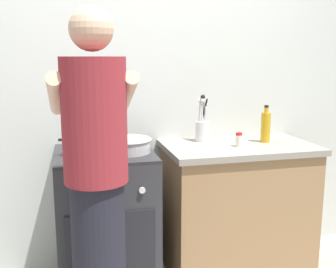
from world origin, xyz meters
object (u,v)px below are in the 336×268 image
at_px(spice_bottle, 239,140).
at_px(oil_bottle, 266,127).
at_px(person, 97,189).
at_px(utensil_crock, 202,127).
at_px(mixing_bowl, 127,145).
at_px(pot, 81,146).
at_px(stove_range, 106,220).

distance_m(spice_bottle, oil_bottle, 0.26).
relative_size(spice_bottle, person, 0.05).
relative_size(utensil_crock, oil_bottle, 1.27).
bearing_deg(mixing_bowl, pot, -178.57).
bearing_deg(stove_range, mixing_bowl, -15.50).
bearing_deg(mixing_bowl, stove_range, 164.50).
height_order(spice_bottle, person, person).
relative_size(mixing_bowl, utensil_crock, 0.92).
bearing_deg(stove_range, pot, -161.87).
height_order(stove_range, person, person).
height_order(stove_range, pot, pot).
relative_size(stove_range, person, 0.53).
height_order(utensil_crock, oil_bottle, utensil_crock).
xyz_separation_m(oil_bottle, person, (-1.19, -0.61, -0.15)).
relative_size(pot, spice_bottle, 2.78).
bearing_deg(oil_bottle, mixing_bowl, -175.90).
bearing_deg(spice_bottle, person, -151.31).
height_order(utensil_crock, spice_bottle, utensil_crock).
xyz_separation_m(utensil_crock, spice_bottle, (0.18, -0.23, -0.06)).
height_order(mixing_bowl, oil_bottle, oil_bottle).
distance_m(utensil_crock, spice_bottle, 0.29).
xyz_separation_m(stove_range, person, (-0.09, -0.58, 0.41)).
distance_m(pot, person, 0.55).
bearing_deg(oil_bottle, spice_bottle, -159.13).
bearing_deg(oil_bottle, utensil_crock, 161.67).
distance_m(pot, spice_bottle, 1.01).
xyz_separation_m(stove_range, pot, (-0.14, -0.05, 0.50)).
height_order(stove_range, oil_bottle, oil_bottle).
relative_size(mixing_bowl, person, 0.18).
bearing_deg(spice_bottle, oil_bottle, 20.87).
relative_size(mixing_bowl, oil_bottle, 1.17).
distance_m(stove_range, spice_bottle, 1.00).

